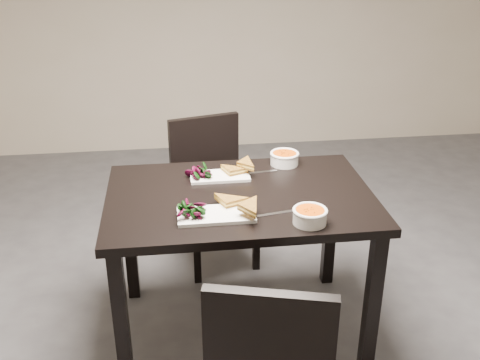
{
  "coord_description": "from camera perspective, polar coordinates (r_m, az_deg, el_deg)",
  "views": [
    {
      "loc": [
        -0.73,
        -2.27,
        1.86
      ],
      "look_at": [
        -0.44,
        -0.03,
        0.82
      ],
      "focal_mm": 41.8,
      "sensor_mm": 36.0,
      "label": 1
    }
  ],
  "objects": [
    {
      "name": "table",
      "position": [
        2.56,
        0.0,
        -3.43
      ],
      "size": [
        1.2,
        0.8,
        0.75
      ],
      "color": "black",
      "rests_on": "ground"
    },
    {
      "name": "cutlery_near",
      "position": [
        2.35,
        3.81,
        -3.41
      ],
      "size": [
        0.18,
        0.05,
        0.0
      ],
      "primitive_type": "cube",
      "rotation": [
        0.0,
        0.0,
        0.18
      ],
      "color": "silver",
      "rests_on": "table"
    },
    {
      "name": "ground",
      "position": [
        3.03,
        8.52,
        -13.48
      ],
      "size": [
        5.0,
        5.0,
        0.0
      ],
      "primitive_type": "plane",
      "color": "#47474C",
      "rests_on": "ground"
    },
    {
      "name": "plate_far",
      "position": [
        2.68,
        -2.08,
        0.4
      ],
      "size": [
        0.28,
        0.14,
        0.01
      ],
      "primitive_type": "cube",
      "color": "white",
      "rests_on": "table"
    },
    {
      "name": "chair_near",
      "position": [
        2.03,
        3.15,
        -17.89
      ],
      "size": [
        0.51,
        0.51,
        0.85
      ],
      "rotation": [
        0.0,
        0.0,
        -0.26
      ],
      "color": "black",
      "rests_on": "ground"
    },
    {
      "name": "sandwich_near",
      "position": [
        2.33,
        -0.91,
        -2.57
      ],
      "size": [
        0.19,
        0.17,
        0.05
      ],
      "primitive_type": null,
      "rotation": [
        0.0,
        0.0,
        0.38
      ],
      "color": "#AF7A24",
      "rests_on": "plate_near"
    },
    {
      "name": "plate_near",
      "position": [
        2.33,
        -2.46,
        -3.58
      ],
      "size": [
        0.32,
        0.16,
        0.02
      ],
      "primitive_type": "cube",
      "color": "white",
      "rests_on": "table"
    },
    {
      "name": "chair_far",
      "position": [
        3.27,
        -2.96,
        -0.18
      ],
      "size": [
        0.51,
        0.51,
        0.85
      ],
      "rotation": [
        0.0,
        0.0,
        0.25
      ],
      "color": "black",
      "rests_on": "ground"
    },
    {
      "name": "soup_bowl_near",
      "position": [
        2.28,
        7.15,
        -3.57
      ],
      "size": [
        0.14,
        0.14,
        0.06
      ],
      "color": "white",
      "rests_on": "table"
    },
    {
      "name": "sandwich_far",
      "position": [
        2.66,
        -0.66,
        0.93
      ],
      "size": [
        0.17,
        0.15,
        0.05
      ],
      "primitive_type": null,
      "rotation": [
        0.0,
        0.0,
        0.35
      ],
      "color": "#AF7A24",
      "rests_on": "plate_far"
    },
    {
      "name": "soup_bowl_far",
      "position": [
        2.82,
        4.56,
        2.3
      ],
      "size": [
        0.15,
        0.15,
        0.07
      ],
      "color": "white",
      "rests_on": "table"
    },
    {
      "name": "cutlery_far",
      "position": [
        2.73,
        1.98,
        0.79
      ],
      "size": [
        0.18,
        0.04,
        0.0
      ],
      "primitive_type": "cube",
      "rotation": [
        0.0,
        0.0,
        0.11
      ],
      "color": "silver",
      "rests_on": "table"
    },
    {
      "name": "salad_far",
      "position": [
        2.66,
        -4.23,
        0.8
      ],
      "size": [
        0.09,
        0.08,
        0.04
      ],
      "primitive_type": null,
      "color": "black",
      "rests_on": "plate_far"
    },
    {
      "name": "salad_near",
      "position": [
        2.31,
        -4.95,
        -3.06
      ],
      "size": [
        0.1,
        0.09,
        0.04
      ],
      "primitive_type": null,
      "color": "black",
      "rests_on": "plate_near"
    }
  ]
}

